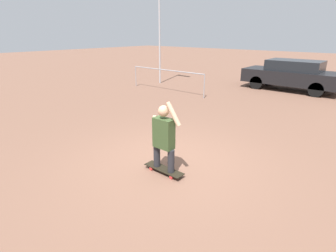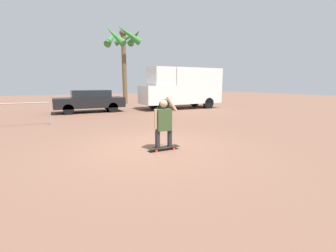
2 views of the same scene
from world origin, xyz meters
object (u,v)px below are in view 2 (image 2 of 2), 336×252
object	(u,v)px
camper_van	(183,87)
person_skateboarder	(164,121)
parked_car_black	(90,100)
palm_tree_near_van	(124,42)
skateboard	(164,147)

from	to	relation	value
camper_van	person_skateboarder	bearing A→B (deg)	-122.62
camper_van	parked_car_black	distance (m)	6.99
person_skateboarder	palm_tree_near_van	distance (m)	17.32
parked_car_black	palm_tree_near_van	size ratio (longest dim) A/B	0.62
camper_van	palm_tree_near_van	world-z (taller)	palm_tree_near_van
skateboard	parked_car_black	size ratio (longest dim) A/B	0.20
person_skateboarder	parked_car_black	bearing A→B (deg)	93.46
skateboard	person_skateboarder	bearing A→B (deg)	180.00
palm_tree_near_van	parked_car_black	bearing A→B (deg)	-125.34
person_skateboarder	parked_car_black	distance (m)	10.47
person_skateboarder	palm_tree_near_van	size ratio (longest dim) A/B	0.20
camper_van	palm_tree_near_van	distance (m)	8.13
skateboard	parked_car_black	bearing A→B (deg)	93.47
skateboard	person_skateboarder	distance (m)	0.77
camper_van	palm_tree_near_van	bearing A→B (deg)	113.50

